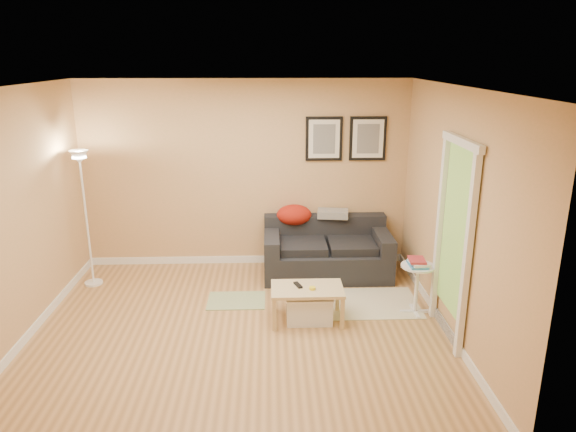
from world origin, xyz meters
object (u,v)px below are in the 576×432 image
(storage_bin, at_px, (309,307))
(sofa, at_px, (327,248))
(coffee_table, at_px, (307,304))
(side_table, at_px, (416,289))
(floor_lamp, at_px, (87,223))
(book_stack, at_px, (418,262))

(storage_bin, bearing_deg, sofa, 75.47)
(coffee_table, distance_m, side_table, 1.29)
(storage_bin, height_order, floor_lamp, floor_lamp)
(book_stack, bearing_deg, side_table, 44.71)
(floor_lamp, bearing_deg, sofa, 3.98)
(sofa, height_order, coffee_table, sofa)
(coffee_table, bearing_deg, book_stack, 26.18)
(sofa, relative_size, storage_bin, 3.22)
(storage_bin, distance_m, book_stack, 1.34)
(sofa, distance_m, coffee_table, 1.37)
(floor_lamp, bearing_deg, coffee_table, -21.77)
(storage_bin, relative_size, book_stack, 2.00)
(book_stack, height_order, floor_lamp, floor_lamp)
(storage_bin, relative_size, floor_lamp, 0.30)
(coffee_table, height_order, storage_bin, coffee_table)
(side_table, bearing_deg, sofa, 128.10)
(storage_bin, relative_size, side_table, 0.89)
(book_stack, relative_size, floor_lamp, 0.15)
(sofa, distance_m, side_table, 1.49)
(coffee_table, bearing_deg, floor_lamp, 178.46)
(side_table, distance_m, floor_lamp, 4.17)
(storage_bin, bearing_deg, book_stack, 5.95)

